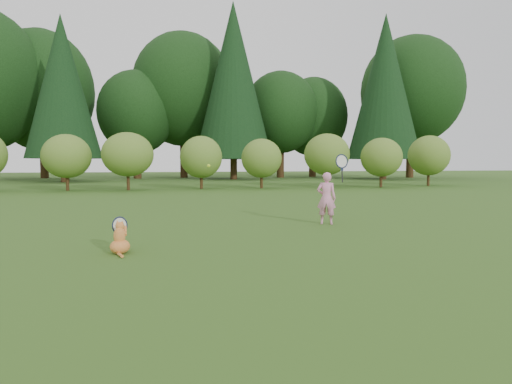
{
  "coord_description": "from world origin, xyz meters",
  "views": [
    {
      "loc": [
        -1.39,
        -7.14,
        1.27
      ],
      "look_at": [
        0.2,
        0.8,
        0.7
      ],
      "focal_mm": 30.0,
      "sensor_mm": 36.0,
      "label": 1
    }
  ],
  "objects": [
    {
      "name": "ground",
      "position": [
        0.0,
        0.0,
        0.0
      ],
      "size": [
        100.0,
        100.0,
        0.0
      ],
      "primitive_type": "plane",
      "color": "#2C4F16",
      "rests_on": "ground"
    },
    {
      "name": "shrub_row",
      "position": [
        0.0,
        13.0,
        1.4
      ],
      "size": [
        28.0,
        3.0,
        2.8
      ],
      "primitive_type": null,
      "color": "olive",
      "rests_on": "ground"
    },
    {
      "name": "woodland_backdrop",
      "position": [
        0.0,
        23.0,
        7.5
      ],
      "size": [
        48.0,
        10.0,
        15.0
      ],
      "primitive_type": null,
      "color": "black",
      "rests_on": "ground"
    },
    {
      "name": "child",
      "position": [
        1.74,
        1.09,
        0.56
      ],
      "size": [
        0.63,
        0.42,
        1.59
      ],
      "rotation": [
        0.0,
        0.0,
        2.72
      ],
      "color": "pink",
      "rests_on": "ground"
    },
    {
      "name": "cat",
      "position": [
        -2.1,
        -0.99,
        0.24
      ],
      "size": [
        0.35,
        0.6,
        0.63
      ],
      "rotation": [
        0.0,
        0.0,
        -0.12
      ],
      "color": "#CA5E26",
      "rests_on": "ground"
    },
    {
      "name": "tennis_ball",
      "position": [
        -0.59,
        2.0,
        1.19
      ],
      "size": [
        0.07,
        0.07,
        0.07
      ],
      "color": "#A1D118",
      "rests_on": "ground"
    }
  ]
}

